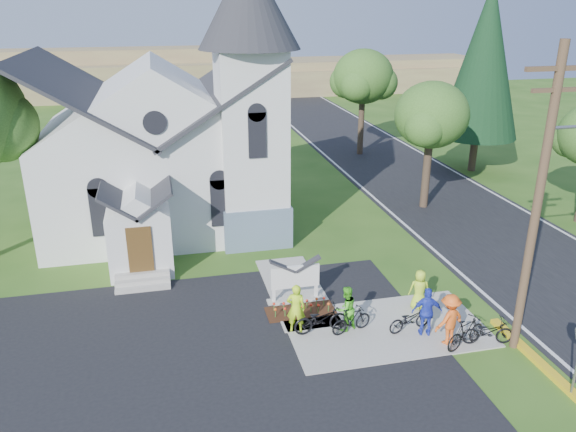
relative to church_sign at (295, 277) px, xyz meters
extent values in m
plane|color=#2E5719|center=(1.20, -3.20, -1.03)|extent=(120.00, 120.00, 0.00)
cube|color=black|center=(-5.80, -5.20, -1.02)|extent=(20.00, 16.00, 0.02)
cube|color=black|center=(11.20, 11.80, -1.02)|extent=(8.00, 90.00, 0.02)
cube|color=#A5A095|center=(2.70, -2.70, -1.00)|extent=(7.00, 4.00, 0.05)
cube|color=silver|center=(-4.80, 9.80, 1.47)|extent=(11.00, 9.00, 5.00)
cube|color=slate|center=(-0.50, 6.50, -0.03)|extent=(3.20, 3.20, 2.00)
cube|color=silver|center=(-0.50, 6.50, 3.47)|extent=(3.00, 3.00, 9.00)
cone|color=#242529|center=(-0.50, 6.50, 9.97)|extent=(4.50, 4.50, 4.00)
cube|color=silver|center=(-5.80, 4.10, 0.37)|extent=(2.60, 2.40, 2.80)
cube|color=#503617|center=(-5.80, 2.87, 0.47)|extent=(1.00, 0.10, 2.00)
cube|color=#A5A095|center=(0.00, 0.00, -0.98)|extent=(2.20, 0.40, 0.10)
cube|color=white|center=(-0.85, 0.00, -0.48)|extent=(0.12, 0.12, 1.00)
cube|color=white|center=(0.85, 0.00, -0.48)|extent=(0.12, 0.12, 1.00)
cube|color=white|center=(0.00, 0.00, 0.02)|extent=(1.90, 0.14, 0.90)
cube|color=#341E0E|center=(0.00, -0.90, -0.99)|extent=(2.60, 1.10, 0.07)
cylinder|color=#4C3926|center=(6.50, -4.70, 3.97)|extent=(0.28, 0.28, 10.00)
cube|color=#4C3926|center=(6.50, -4.70, 8.17)|extent=(2.20, 0.14, 0.14)
cube|color=#4C3926|center=(6.50, -4.70, 7.57)|extent=(1.60, 0.12, 0.12)
cylinder|color=#39281F|center=(9.70, 8.80, 1.00)|extent=(0.44, 0.44, 4.05)
ellipsoid|color=#365B1F|center=(9.70, 8.80, 4.22)|extent=(4.00, 4.00, 3.60)
cylinder|color=#39281F|center=(10.20, 20.80, 1.22)|extent=(0.44, 0.44, 4.50)
ellipsoid|color=#365B1F|center=(10.20, 20.80, 4.79)|extent=(4.40, 4.40, 3.96)
cylinder|color=#39281F|center=(16.20, 14.80, 0.17)|extent=(0.50, 0.50, 2.40)
cone|color=black|center=(16.20, 14.80, 6.37)|extent=(5.20, 5.20, 10.00)
cube|color=#826749|center=(7.20, 52.80, 0.97)|extent=(60.00, 8.00, 4.00)
cube|color=#826749|center=(-8.80, 54.80, 1.77)|extent=(30.00, 6.00, 5.60)
cube|color=#826749|center=(23.20, 50.80, 0.47)|extent=(25.00, 6.00, 3.00)
imported|color=#C0F91D|center=(-0.50, -2.17, -0.06)|extent=(0.77, 0.62, 1.83)
imported|color=black|center=(0.34, -2.43, -0.46)|extent=(1.99, 0.78, 1.03)
imported|color=#4FC925|center=(1.24, -2.46, -0.14)|extent=(0.99, 0.88, 1.67)
imported|color=black|center=(1.38, -2.68, -0.50)|extent=(1.65, 0.83, 0.95)
imported|color=blue|center=(3.86, -3.41, -0.08)|extent=(1.13, 0.71, 1.80)
imported|color=black|center=(3.42, -3.04, -0.53)|extent=(1.77, 0.91, 0.89)
imported|color=orange|center=(4.37, -4.03, -0.07)|extent=(1.33, 1.01, 1.82)
imported|color=black|center=(4.82, -4.40, -0.44)|extent=(1.86, 1.14, 1.08)
imported|color=#B8E62B|center=(4.39, -1.71, -0.18)|extent=(0.90, 0.72, 1.60)
imported|color=black|center=(5.64, -4.40, -0.51)|extent=(1.85, 0.95, 0.92)
camera|label=1|loc=(-4.63, -18.75, 9.94)|focal=35.00mm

